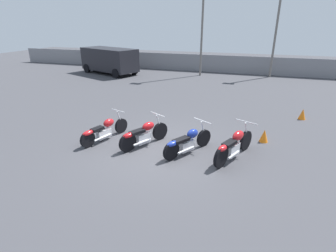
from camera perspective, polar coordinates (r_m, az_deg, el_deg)
ground_plane at (r=8.70m, az=-1.21°, el=-5.34°), size 60.00×60.00×0.00m
fence_back at (r=22.63m, az=11.72°, el=13.06°), size 40.00×0.04×1.39m
light_pole_left at (r=20.90m, az=7.62°, el=23.89°), size 0.70×0.35×8.20m
light_pole_right at (r=21.54m, az=22.65°, el=19.87°), size 0.70×0.35×6.33m
motorcycle_slot_0 at (r=9.56m, az=-13.78°, el=-0.93°), size 0.91×2.04×0.93m
motorcycle_slot_1 at (r=8.89m, az=-5.36°, el=-1.86°), size 1.14×1.83×1.00m
motorcycle_slot_2 at (r=8.38m, az=4.20°, el=-3.48°), size 1.23×1.82×0.96m
motorcycle_slot_3 at (r=8.27m, az=14.13°, el=-4.13°), size 1.10×2.03×1.03m
parked_van at (r=22.24m, az=-12.66°, el=13.94°), size 5.25×3.60×1.99m
traffic_cone_near at (r=12.77m, az=27.23°, el=2.32°), size 0.30×0.30×0.46m
traffic_cone_far at (r=9.82m, az=20.19°, el=-2.00°), size 0.30×0.30×0.46m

